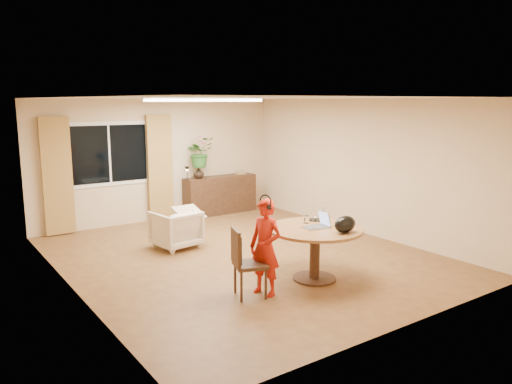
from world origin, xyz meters
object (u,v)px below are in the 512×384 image
dining_chair (250,263)px  child (265,247)px  armchair (176,229)px  dining_table (315,239)px  sideboard (220,195)px

dining_chair → child: 0.28m
armchair → dining_chair: bearing=78.2°
dining_table → dining_chair: (-1.12, 0.01, -0.15)m
dining_table → sideboard: size_ratio=0.79×
dining_table → child: child is taller
dining_chair → sideboard: 5.02m
dining_chair → armchair: size_ratio=1.25×
sideboard → armchair: bearing=-137.1°
armchair → sideboard: sideboard is taller
child → sideboard: child is taller
dining_table → sideboard: sideboard is taller
armchair → sideboard: size_ratio=0.43×
sideboard → dining_table: bearing=-103.9°
armchair → child: bearing=82.8°
dining_table → sideboard: (1.11, 4.51, -0.18)m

